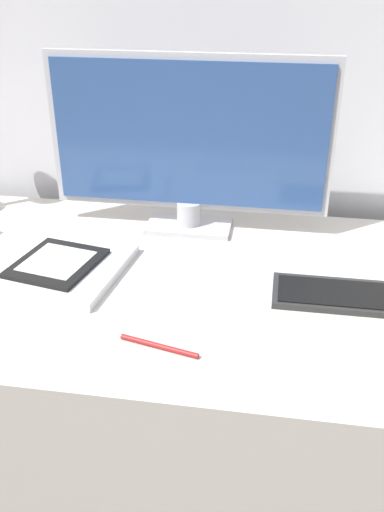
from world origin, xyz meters
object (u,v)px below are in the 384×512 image
(pen, at_px, (159,346))
(ereader, at_px, (57,263))
(laptop, at_px, (46,265))
(keyboard, at_px, (352,296))
(monitor, at_px, (189,142))

(pen, bearing_deg, ereader, 140.40)
(laptop, xyz_separation_m, pen, (0.28, -0.22, -0.00))
(ereader, bearing_deg, laptop, 158.55)
(keyboard, xyz_separation_m, pen, (-0.32, -0.20, -0.00))
(ereader, xyz_separation_m, pen, (0.25, -0.21, -0.02))
(ereader, bearing_deg, pen, -39.60)
(laptop, relative_size, ereader, 1.73)
(monitor, height_order, pen, monitor)
(ereader, bearing_deg, monitor, 47.99)
(monitor, distance_m, pen, 0.50)
(laptop, distance_m, pen, 0.35)
(monitor, bearing_deg, pen, -86.78)
(ereader, relative_size, pen, 1.42)
(laptop, bearing_deg, ereader, -21.45)
(keyboard, height_order, laptop, laptop)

